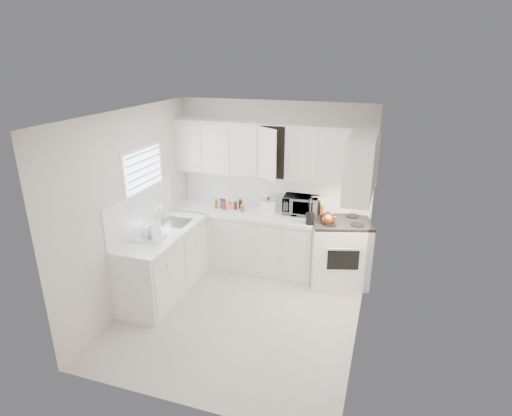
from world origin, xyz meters
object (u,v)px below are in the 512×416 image
at_px(tea_kettle, 328,218).
at_px(utensil_crock, 310,211).
at_px(rice_cooker, 268,205).
at_px(microwave, 301,203).
at_px(dish_rack, 147,230).
at_px(stove, 340,243).

relative_size(tea_kettle, utensil_crock, 0.63).
bearing_deg(utensil_crock, tea_kettle, 7.51).
distance_m(rice_cooker, utensil_crock, 0.75).
xyz_separation_m(microwave, dish_rack, (-1.72, -1.52, -0.06)).
bearing_deg(dish_rack, rice_cooker, 40.23).
height_order(stove, tea_kettle, stove).
bearing_deg(dish_rack, utensil_crock, 22.21).
bearing_deg(utensil_crock, rice_cooker, 159.32).
xyz_separation_m(rice_cooker, dish_rack, (-1.24, -1.41, -0.01)).
bearing_deg(rice_cooker, microwave, 23.01).
bearing_deg(stove, tea_kettle, -154.55).
bearing_deg(utensil_crock, dish_rack, -149.29).
distance_m(stove, microwave, 0.83).
bearing_deg(dish_rack, stove, 21.12).
relative_size(stove, rice_cooker, 5.10).
height_order(tea_kettle, utensil_crock, utensil_crock).
height_order(tea_kettle, dish_rack, dish_rack).
relative_size(stove, tea_kettle, 5.06).
distance_m(tea_kettle, microwave, 0.57).
height_order(microwave, utensil_crock, utensil_crock).
xyz_separation_m(tea_kettle, rice_cooker, (-0.94, 0.23, 0.02)).
height_order(stove, microwave, microwave).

